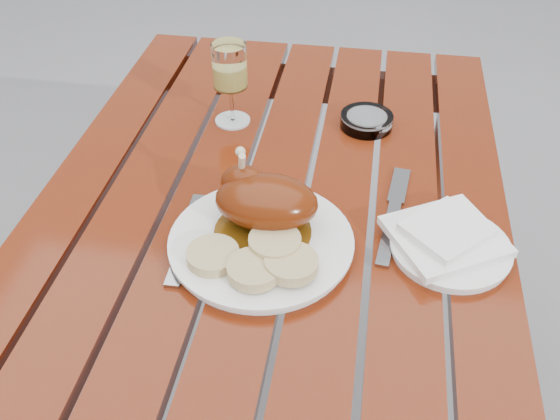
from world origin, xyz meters
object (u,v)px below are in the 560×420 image
object	(u,v)px
table	(273,334)
side_plate	(450,248)
wine_glass	(231,85)
ashtray	(367,121)
dinner_plate	(261,243)

from	to	relation	value
table	side_plate	world-z (taller)	side_plate
side_plate	table	bearing A→B (deg)	162.80
table	wine_glass	bearing A→B (deg)	117.91
wine_glass	ashtray	xyz separation A→B (m)	(0.27, 0.02, -0.07)
wine_glass	dinner_plate	bearing A→B (deg)	-70.54
table	ashtray	xyz separation A→B (m)	(0.15, 0.25, 0.39)
table	ashtray	bearing A→B (deg)	59.29
table	side_plate	size ratio (longest dim) A/B	6.39
dinner_plate	side_plate	bearing A→B (deg)	7.42
table	ashtray	distance (m)	0.49
table	wine_glass	world-z (taller)	wine_glass
table	ashtray	size ratio (longest dim) A/B	11.44
table	dinner_plate	world-z (taller)	dinner_plate
table	wine_glass	size ratio (longest dim) A/B	7.20
side_plate	dinner_plate	bearing A→B (deg)	-172.58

